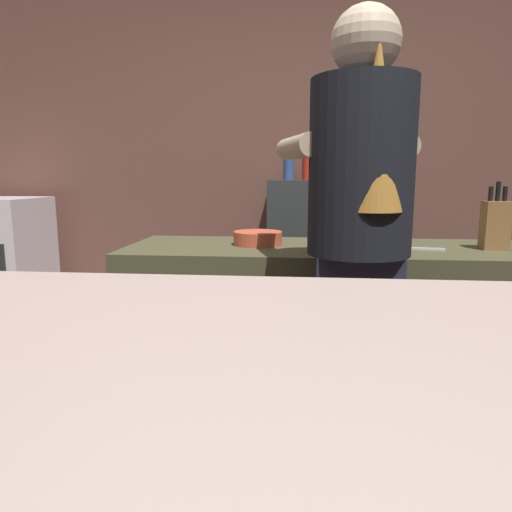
% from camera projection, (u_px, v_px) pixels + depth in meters
% --- Properties ---
extents(wall_back, '(5.20, 0.10, 2.70)m').
position_uv_depth(wall_back, '(294.00, 155.00, 3.45)').
color(wall_back, brown).
rests_on(wall_back, ground).
extents(prep_counter, '(2.10, 0.60, 0.89)m').
position_uv_depth(prep_counter, '(365.00, 346.00, 2.07)').
color(prep_counter, '#48462D').
rests_on(prep_counter, ground).
extents(back_shelf, '(0.84, 0.36, 1.17)m').
position_uv_depth(back_shelf, '(328.00, 264.00, 3.28)').
color(back_shelf, '#303536').
rests_on(back_shelf, ground).
extents(mini_fridge, '(0.56, 0.58, 1.05)m').
position_uv_depth(mini_fridge, '(3.00, 271.00, 3.34)').
color(mini_fridge, white).
rests_on(mini_fridge, ground).
extents(bartender, '(0.49, 0.55, 1.72)m').
position_uv_depth(bartender, '(359.00, 236.00, 1.54)').
color(bartender, '#24273B').
rests_on(bartender, ground).
extents(knife_block, '(0.10, 0.08, 0.28)m').
position_uv_depth(knife_block, '(495.00, 224.00, 1.92)').
color(knife_block, olive).
rests_on(knife_block, prep_counter).
extents(mixing_bowl, '(0.22, 0.22, 0.06)m').
position_uv_depth(mixing_bowl, '(258.00, 238.00, 2.06)').
color(mixing_bowl, '#CA5439').
rests_on(mixing_bowl, prep_counter).
extents(chefs_knife, '(0.24, 0.07, 0.01)m').
position_uv_depth(chefs_knife, '(414.00, 248.00, 1.93)').
color(chefs_knife, silver).
rests_on(chefs_knife, prep_counter).
extents(bottle_soy, '(0.07, 0.07, 0.24)m').
position_uv_depth(bottle_soy, '(289.00, 167.00, 3.28)').
color(bottle_soy, '#344F90').
rests_on(bottle_soy, back_shelf).
extents(bottle_olive_oil, '(0.07, 0.07, 0.18)m').
position_uv_depth(bottle_olive_oil, '(340.00, 170.00, 3.23)').
color(bottle_olive_oil, red).
rests_on(bottle_olive_oil, back_shelf).
extents(bottle_vinegar, '(0.06, 0.06, 0.26)m').
position_uv_depth(bottle_vinegar, '(363.00, 165.00, 3.20)').
color(bottle_vinegar, black).
rests_on(bottle_vinegar, back_shelf).
extents(bottle_hot_sauce, '(0.08, 0.08, 0.23)m').
position_uv_depth(bottle_hot_sauce, '(307.00, 167.00, 3.24)').
color(bottle_hot_sauce, red).
rests_on(bottle_hot_sauce, back_shelf).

